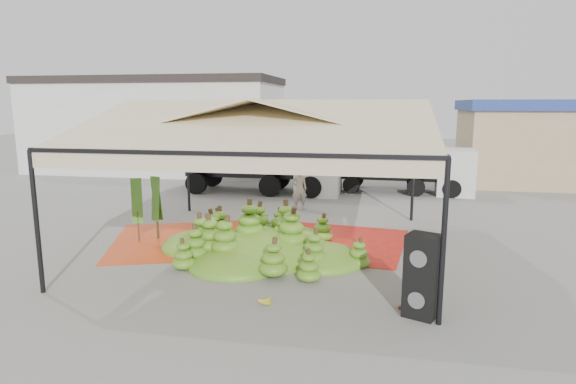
% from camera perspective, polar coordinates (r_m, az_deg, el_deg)
% --- Properties ---
extents(ground, '(90.00, 90.00, 0.00)m').
position_cam_1_polar(ground, '(13.33, -2.06, -6.62)').
color(ground, slate).
rests_on(ground, ground).
extents(canopy_tent, '(8.10, 8.10, 4.00)m').
position_cam_1_polar(canopy_tent, '(12.77, -2.16, 7.69)').
color(canopy_tent, black).
rests_on(canopy_tent, ground).
extents(building_white, '(14.30, 6.30, 5.40)m').
position_cam_1_polar(building_white, '(29.41, -15.30, 7.70)').
color(building_white, silver).
rests_on(building_white, ground).
extents(building_tan, '(6.30, 5.30, 4.10)m').
position_cam_1_polar(building_tan, '(26.48, 26.52, 5.34)').
color(building_tan, tan).
rests_on(building_tan, ground).
extents(tarp_left, '(5.44, 5.31, 0.01)m').
position_cam_1_polar(tarp_left, '(14.36, -11.47, -5.55)').
color(tarp_left, red).
rests_on(tarp_left, ground).
extents(tarp_right, '(4.16, 4.32, 0.01)m').
position_cam_1_polar(tarp_right, '(13.91, 5.87, -5.92)').
color(tarp_right, red).
rests_on(tarp_right, ground).
extents(banana_heap, '(6.48, 5.60, 1.25)m').
position_cam_1_polar(banana_heap, '(12.57, -3.07, -4.72)').
color(banana_heap, '#407518').
rests_on(banana_heap, ground).
extents(hand_yellow_a, '(0.58, 0.53, 0.22)m').
position_cam_1_polar(hand_yellow_a, '(9.76, -3.11, -12.45)').
color(hand_yellow_a, gold).
rests_on(hand_yellow_a, ground).
extents(hand_yellow_b, '(0.52, 0.45, 0.21)m').
position_cam_1_polar(hand_yellow_b, '(12.07, -10.80, -8.12)').
color(hand_yellow_b, gold).
rests_on(hand_yellow_b, ground).
extents(hand_red_a, '(0.54, 0.46, 0.22)m').
position_cam_1_polar(hand_red_a, '(11.84, 4.12, -8.29)').
color(hand_red_a, '#5B1C14').
rests_on(hand_red_a, ground).
extents(hand_red_b, '(0.58, 0.56, 0.20)m').
position_cam_1_polar(hand_red_b, '(9.63, 13.45, -13.13)').
color(hand_red_b, '#541813').
rests_on(hand_red_b, ground).
extents(hand_green, '(0.52, 0.50, 0.18)m').
position_cam_1_polar(hand_green, '(12.08, -6.67, -8.05)').
color(hand_green, '#366F17').
rests_on(hand_green, ground).
extents(hanging_bunches, '(1.74, 0.24, 0.20)m').
position_cam_1_polar(hanging_bunches, '(13.43, 3.06, 4.91)').
color(hanging_bunches, '#4D7E1A').
rests_on(hanging_bunches, ground).
extents(speaker_stack, '(0.72, 0.68, 1.57)m').
position_cam_1_polar(speaker_stack, '(9.31, 15.60, -9.54)').
color(speaker_stack, black).
rests_on(speaker_stack, ground).
extents(banana_leaves, '(0.96, 1.36, 3.70)m').
position_cam_1_polar(banana_leaves, '(14.64, -16.33, -5.49)').
color(banana_leaves, '#2F671B').
rests_on(banana_leaves, ground).
extents(vendor, '(0.66, 0.52, 1.57)m').
position_cam_1_polar(vendor, '(17.94, 1.35, 0.39)').
color(vendor, gray).
rests_on(vendor, ground).
extents(truck_left, '(6.95, 2.45, 2.38)m').
position_cam_1_polar(truck_left, '(21.46, -2.30, 3.87)').
color(truck_left, '#472C17').
rests_on(truck_left, ground).
extents(truck_right, '(5.86, 2.26, 1.98)m').
position_cam_1_polar(truck_right, '(22.03, 14.35, 3.07)').
color(truck_right, '#503A1A').
rests_on(truck_right, ground).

